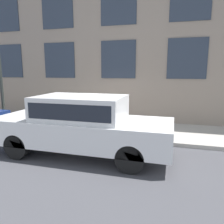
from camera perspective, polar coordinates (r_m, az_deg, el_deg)
name	(u,v)px	position (r m, az deg, el deg)	size (l,w,h in m)	color
ground_plane	(99,140)	(7.74, -3.49, -7.35)	(80.00, 80.00, 0.00)	#47474C
sidewalk	(110,129)	(8.98, -0.60, -4.35)	(2.76, 60.00, 0.13)	#B2ADA3
building_facade	(119,24)	(10.36, 1.91, 22.06)	(0.33, 40.00, 8.86)	gray
fire_hydrant	(106,124)	(7.94, -1.64, -3.24)	(0.33, 0.45, 0.70)	red
person	(118,111)	(7.79, 1.67, 0.34)	(0.35, 0.23, 1.44)	navy
parked_car_white_near	(81,123)	(6.28, -8.10, -2.84)	(1.81, 5.10, 1.71)	black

